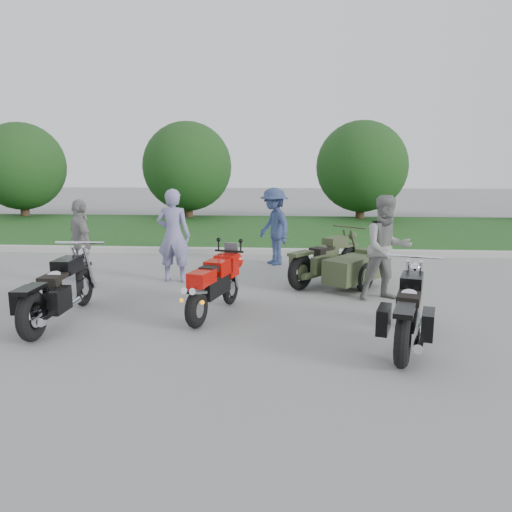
# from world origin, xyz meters

# --- Properties ---
(ground) EXTENTS (80.00, 80.00, 0.00)m
(ground) POSITION_xyz_m (0.00, 0.00, 0.00)
(ground) COLOR gray
(ground) RESTS_ON ground
(curb) EXTENTS (60.00, 0.30, 0.15)m
(curb) POSITION_xyz_m (0.00, 6.00, 0.07)
(curb) COLOR #B3B1A8
(curb) RESTS_ON ground
(grass_strip) EXTENTS (60.00, 8.00, 0.14)m
(grass_strip) POSITION_xyz_m (0.00, 10.15, 0.07)
(grass_strip) COLOR #2F6322
(grass_strip) RESTS_ON ground
(tree_far_left) EXTENTS (3.60, 3.60, 4.00)m
(tree_far_left) POSITION_xyz_m (-10.00, 13.50, 2.19)
(tree_far_left) COLOR #3F2B1C
(tree_far_left) RESTS_ON ground
(tree_mid_left) EXTENTS (3.60, 3.60, 4.00)m
(tree_mid_left) POSITION_xyz_m (-3.00, 13.50, 2.19)
(tree_mid_left) COLOR #3F2B1C
(tree_mid_left) RESTS_ON ground
(tree_mid_right) EXTENTS (3.60, 3.60, 4.00)m
(tree_mid_right) POSITION_xyz_m (4.00, 13.50, 2.19)
(tree_mid_right) COLOR #3F2B1C
(tree_mid_right) RESTS_ON ground
(sportbike_red) EXTENTS (0.68, 1.83, 0.88)m
(sportbike_red) POSITION_xyz_m (0.03, 0.66, 0.52)
(sportbike_red) COLOR black
(sportbike_red) RESTS_ON ground
(cruiser_left) EXTENTS (0.40, 2.37, 0.91)m
(cruiser_left) POSITION_xyz_m (-2.22, 0.13, 0.47)
(cruiser_left) COLOR black
(cruiser_left) RESTS_ON ground
(cruiser_right) EXTENTS (0.81, 2.23, 0.88)m
(cruiser_right) POSITION_xyz_m (2.76, -0.48, 0.45)
(cruiser_right) COLOR black
(cruiser_right) RESTS_ON ground
(cruiser_sidecar) EXTENTS (1.90, 2.12, 0.89)m
(cruiser_sidecar) POSITION_xyz_m (2.19, 2.68, 0.42)
(cruiser_sidecar) COLOR black
(cruiser_sidecar) RESTS_ON ground
(person_stripe) EXTENTS (0.71, 0.49, 1.87)m
(person_stripe) POSITION_xyz_m (-1.11, 2.90, 0.93)
(person_stripe) COLOR #7E7AA6
(person_stripe) RESTS_ON ground
(person_grey) EXTENTS (1.03, 0.89, 1.83)m
(person_grey) POSITION_xyz_m (2.88, 1.80, 0.91)
(person_grey) COLOR gray
(person_grey) RESTS_ON ground
(person_denim) EXTENTS (1.16, 1.34, 1.80)m
(person_denim) POSITION_xyz_m (0.83, 4.75, 0.90)
(person_denim) COLOR navy
(person_denim) RESTS_ON ground
(person_back) EXTENTS (0.95, 1.02, 1.69)m
(person_back) POSITION_xyz_m (-2.79, 2.37, 0.84)
(person_back) COLOR gray
(person_back) RESTS_ON ground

